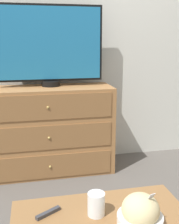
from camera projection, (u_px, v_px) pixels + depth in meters
The scene contains 7 objects.
ground_plane at pixel (59, 159), 3.09m from camera, with size 12.00×12.00×0.00m, color #56514C.
wall_back at pixel (55, 37), 2.79m from camera, with size 12.00×0.05×2.60m.
dresser at pixel (47, 130), 2.72m from camera, with size 1.25×0.45×0.84m.
tv at pixel (50, 45), 2.60m from camera, with size 0.99×0.17×0.75m.
takeout_bowl at pixel (140, 213), 1.25m from camera, with size 0.21×0.21×0.17m.
drink_cup at pixel (96, 205), 1.32m from camera, with size 0.08×0.08×0.11m.
remote_control at pixel (48, 213), 1.32m from camera, with size 0.12×0.09×0.02m.
Camera 1 is at (-0.26, -2.87, 1.27)m, focal length 45.00 mm.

